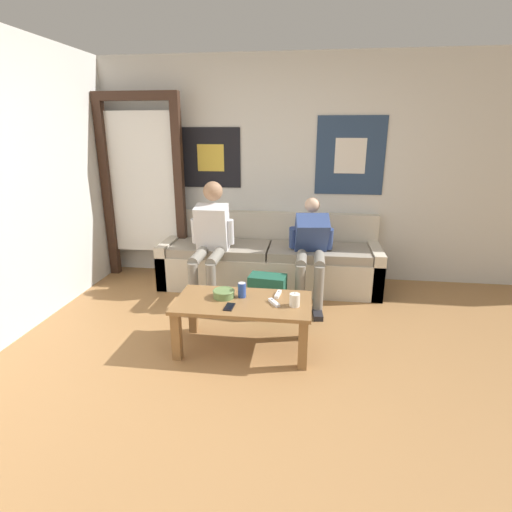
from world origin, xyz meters
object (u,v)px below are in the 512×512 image
(coffee_table, at_px, (243,310))
(game_controller_near_left, at_px, (274,303))
(person_seated_teen, at_px, (311,247))
(game_controller_near_right, at_px, (278,294))
(ceramic_bowl, at_px, (224,293))
(cell_phone, at_px, (229,307))
(person_seated_adult, at_px, (210,237))
(drink_can_blue, at_px, (242,290))
(backpack, at_px, (268,296))
(pillar_candle, at_px, (295,300))
(couch, at_px, (270,261))

(coffee_table, height_order, game_controller_near_left, game_controller_near_left)
(person_seated_teen, relative_size, game_controller_near_right, 7.11)
(ceramic_bowl, xyz_separation_m, game_controller_near_right, (0.44, 0.09, -0.02))
(coffee_table, height_order, cell_phone, cell_phone)
(person_seated_adult, distance_m, drink_can_blue, 1.13)
(backpack, height_order, game_controller_near_right, game_controller_near_right)
(coffee_table, distance_m, cell_phone, 0.18)
(coffee_table, xyz_separation_m, cell_phone, (-0.08, -0.14, 0.08))
(coffee_table, xyz_separation_m, game_controller_near_right, (0.27, 0.14, 0.09))
(backpack, relative_size, drink_can_blue, 3.24)
(person_seated_teen, relative_size, ceramic_bowl, 5.80)
(game_controller_near_right, height_order, cell_phone, game_controller_near_right)
(drink_can_blue, relative_size, cell_phone, 0.89)
(drink_can_blue, xyz_separation_m, game_controller_near_left, (0.27, -0.10, -0.05))
(drink_can_blue, bearing_deg, coffee_table, -74.57)
(pillar_candle, relative_size, game_controller_near_right, 0.77)
(game_controller_near_right, bearing_deg, drink_can_blue, -167.34)
(game_controller_near_left, bearing_deg, pillar_candle, -5.47)
(person_seated_teen, bearing_deg, game_controller_near_left, -103.64)
(coffee_table, height_order, ceramic_bowl, ceramic_bowl)
(person_seated_teen, relative_size, game_controller_near_left, 7.50)
(coffee_table, bearing_deg, backpack, 78.98)
(pillar_candle, relative_size, cell_phone, 0.81)
(coffee_table, relative_size, person_seated_adult, 0.90)
(game_controller_near_right, bearing_deg, backpack, 104.92)
(ceramic_bowl, relative_size, game_controller_near_left, 1.29)
(person_seated_adult, xyz_separation_m, ceramic_bowl, (0.36, -1.02, -0.20))
(couch, xyz_separation_m, game_controller_near_left, (0.19, -1.50, 0.16))
(ceramic_bowl, distance_m, pillar_candle, 0.59)
(coffee_table, bearing_deg, drink_can_blue, 105.43)
(drink_can_blue, distance_m, game_controller_near_left, 0.30)
(game_controller_near_right, xyz_separation_m, cell_phone, (-0.35, -0.28, -0.01))
(cell_phone, bearing_deg, ceramic_bowl, 114.25)
(pillar_candle, relative_size, drink_can_blue, 0.91)
(drink_can_blue, bearing_deg, pillar_candle, -15.20)
(person_seated_teen, distance_m, game_controller_near_right, 1.02)
(game_controller_near_left, bearing_deg, cell_phone, -161.74)
(coffee_table, relative_size, ceramic_bowl, 6.07)
(person_seated_adult, distance_m, game_controller_near_left, 1.36)
(couch, height_order, game_controller_near_right, couch)
(couch, distance_m, drink_can_blue, 1.41)
(person_seated_teen, xyz_separation_m, pillar_candle, (-0.12, -1.16, -0.10))
(person_seated_teen, bearing_deg, coffee_table, -115.35)
(backpack, bearing_deg, pillar_candle, -68.15)
(backpack, xyz_separation_m, game_controller_near_right, (0.14, -0.53, 0.25))
(couch, relative_size, game_controller_near_left, 17.75)
(ceramic_bowl, distance_m, cell_phone, 0.21)
(ceramic_bowl, xyz_separation_m, pillar_candle, (0.58, -0.09, 0.01))
(backpack, bearing_deg, drink_can_blue, -104.37)
(coffee_table, xyz_separation_m, game_controller_near_left, (0.25, -0.03, 0.09))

